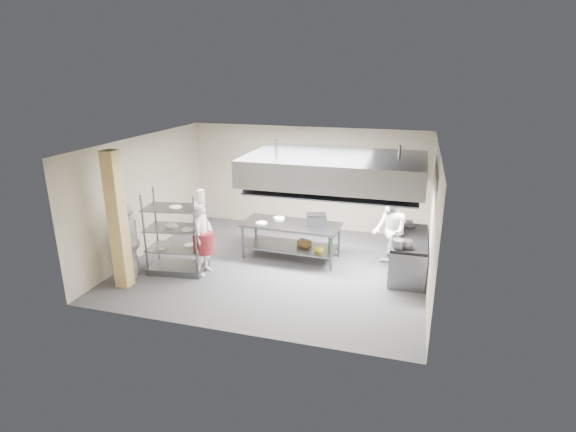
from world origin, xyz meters
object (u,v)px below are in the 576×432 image
(island, at_px, (291,241))
(pass_rack, at_px, (175,232))
(griddle, at_px, (316,220))
(chef_line, at_px, (389,231))
(cooking_range, at_px, (409,256))
(stockpot, at_px, (399,244))
(chef_plating, at_px, (130,240))
(chef_head, at_px, (203,238))

(island, distance_m, pass_rack, 2.84)
(griddle, bearing_deg, chef_line, -19.86)
(cooking_range, distance_m, stockpot, 0.98)
(cooking_range, xyz_separation_m, chef_plating, (-6.08, -1.92, 0.45))
(pass_rack, height_order, chef_line, pass_rack)
(island, bearing_deg, chef_head, -137.60)
(island, distance_m, cooking_range, 2.87)
(cooking_range, height_order, chef_head, chef_head)
(chef_plating, bearing_deg, pass_rack, 96.29)
(island, xyz_separation_m, chef_line, (2.39, -0.01, 0.50))
(island, bearing_deg, chef_line, 2.03)
(chef_head, relative_size, stockpot, 6.78)
(island, relative_size, chef_plating, 1.40)
(cooking_range, distance_m, chef_plating, 6.39)
(island, height_order, stockpot, stockpot)
(island, height_order, chef_head, chef_head)
(chef_plating, bearing_deg, chef_line, 85.78)
(chef_line, xyz_separation_m, stockpot, (0.25, -0.85, 0.04))
(pass_rack, bearing_deg, chef_head, -1.45)
(chef_head, distance_m, griddle, 2.78)
(chef_plating, bearing_deg, cooking_range, 83.66)
(pass_rack, relative_size, chef_head, 1.11)
(pass_rack, relative_size, cooking_range, 0.97)
(island, xyz_separation_m, pass_rack, (-2.35, -1.51, 0.52))
(chef_line, distance_m, stockpot, 0.88)
(pass_rack, distance_m, stockpot, 5.03)
(chef_plating, relative_size, griddle, 3.51)
(chef_line, height_order, stockpot, chef_line)
(chef_line, bearing_deg, cooking_range, 62.57)
(cooking_range, relative_size, stockpot, 7.75)
(chef_head, bearing_deg, chef_line, -70.04)
(pass_rack, relative_size, stockpot, 7.52)
(stockpot, bearing_deg, griddle, 154.53)
(island, height_order, griddle, griddle)
(pass_rack, xyz_separation_m, chef_plating, (-0.86, -0.50, -0.10))
(cooking_range, height_order, chef_plating, chef_plating)
(island, relative_size, griddle, 4.91)
(island, height_order, pass_rack, pass_rack)
(cooking_range, bearing_deg, chef_line, 170.67)
(chef_head, bearing_deg, island, -49.10)
(cooking_range, height_order, griddle, griddle)
(stockpot, bearing_deg, cooking_range, 73.54)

